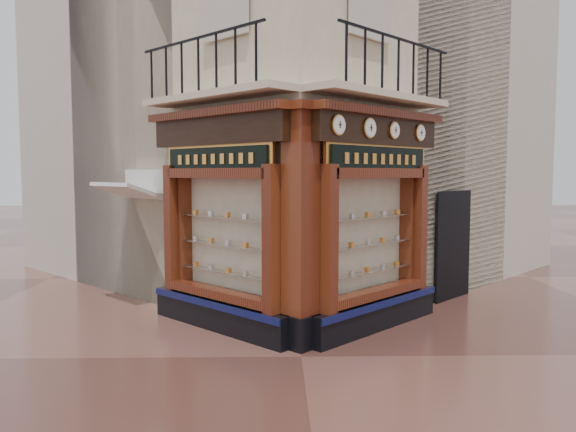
{
  "coord_description": "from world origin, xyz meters",
  "views": [
    {
      "loc": [
        -0.37,
        -8.53,
        2.87
      ],
      "look_at": [
        -0.17,
        2.0,
        2.04
      ],
      "focal_mm": 35.0,
      "sensor_mm": 36.0,
      "label": 1
    }
  ],
  "objects_px": {
    "clock_a": "(338,125)",
    "clock_b": "(370,128)",
    "signboard_right": "(380,159)",
    "corner_pilaster": "(300,229)",
    "awning": "(130,307)",
    "signboard_left": "(216,159)",
    "clock_d": "(420,133)",
    "clock_c": "(394,130)"
  },
  "relations": [
    {
      "from": "clock_b",
      "to": "signboard_right",
      "type": "xyz_separation_m",
      "value": [
        0.26,
        0.41,
        -0.52
      ]
    },
    {
      "from": "clock_a",
      "to": "clock_b",
      "type": "distance_m",
      "value": 0.85
    },
    {
      "from": "clock_b",
      "to": "clock_c",
      "type": "distance_m",
      "value": 0.75
    },
    {
      "from": "clock_c",
      "to": "signboard_right",
      "type": "distance_m",
      "value": 0.6
    },
    {
      "from": "clock_a",
      "to": "clock_d",
      "type": "bearing_deg",
      "value": 0.0
    },
    {
      "from": "clock_a",
      "to": "clock_b",
      "type": "xyz_separation_m",
      "value": [
        0.6,
        0.6,
        -0.0
      ]
    },
    {
      "from": "clock_d",
      "to": "signboard_right",
      "type": "xyz_separation_m",
      "value": [
        -0.91,
        -0.75,
        -0.52
      ]
    },
    {
      "from": "awning",
      "to": "signboard_right",
      "type": "xyz_separation_m",
      "value": [
        5.0,
        -1.81,
        3.1
      ]
    },
    {
      "from": "clock_b",
      "to": "clock_c",
      "type": "bearing_deg",
      "value": 0.0
    },
    {
      "from": "corner_pilaster",
      "to": "clock_d",
      "type": "height_order",
      "value": "corner_pilaster"
    },
    {
      "from": "corner_pilaster",
      "to": "awning",
      "type": "relative_size",
      "value": 2.6
    },
    {
      "from": "clock_a",
      "to": "signboard_right",
      "type": "bearing_deg",
      "value": 4.79
    },
    {
      "from": "clock_b",
      "to": "clock_d",
      "type": "bearing_deg",
      "value": 0.0
    },
    {
      "from": "corner_pilaster",
      "to": "clock_a",
      "type": "xyz_separation_m",
      "value": [
        0.61,
        0.0,
        1.67
      ]
    },
    {
      "from": "clock_a",
      "to": "clock_c",
      "type": "distance_m",
      "value": 1.6
    },
    {
      "from": "clock_c",
      "to": "signboard_left",
      "type": "distance_m",
      "value": 3.24
    },
    {
      "from": "awning",
      "to": "signboard_right",
      "type": "bearing_deg",
      "value": -154.96
    },
    {
      "from": "signboard_left",
      "to": "signboard_right",
      "type": "bearing_deg",
      "value": -135.0
    },
    {
      "from": "clock_c",
      "to": "signboard_left",
      "type": "height_order",
      "value": "clock_c"
    },
    {
      "from": "signboard_left",
      "to": "corner_pilaster",
      "type": "bearing_deg",
      "value": -169.75
    },
    {
      "from": "awning",
      "to": "corner_pilaster",
      "type": "bearing_deg",
      "value": -173.66
    },
    {
      "from": "clock_d",
      "to": "signboard_right",
      "type": "relative_size",
      "value": 0.15
    },
    {
      "from": "corner_pilaster",
      "to": "clock_b",
      "type": "relative_size",
      "value": 11.43
    },
    {
      "from": "clock_a",
      "to": "clock_b",
      "type": "relative_size",
      "value": 0.96
    },
    {
      "from": "clock_a",
      "to": "clock_c",
      "type": "xyz_separation_m",
      "value": [
        1.13,
        1.13,
        -0.0
      ]
    },
    {
      "from": "clock_b",
      "to": "signboard_left",
      "type": "xyz_separation_m",
      "value": [
        -2.67,
        0.41,
        -0.52
      ]
    },
    {
      "from": "corner_pilaster",
      "to": "clock_b",
      "type": "distance_m",
      "value": 2.15
    },
    {
      "from": "clock_c",
      "to": "awning",
      "type": "bearing_deg",
      "value": 117.2
    },
    {
      "from": "clock_c",
      "to": "signboard_right",
      "type": "xyz_separation_m",
      "value": [
        -0.28,
        -0.12,
        -0.52
      ]
    },
    {
      "from": "clock_b",
      "to": "awning",
      "type": "bearing_deg",
      "value": 109.85
    },
    {
      "from": "clock_d",
      "to": "signboard_left",
      "type": "xyz_separation_m",
      "value": [
        -3.83,
        -0.75,
        -0.52
      ]
    },
    {
      "from": "corner_pilaster",
      "to": "signboard_right",
      "type": "relative_size",
      "value": 1.84
    },
    {
      "from": "corner_pilaster",
      "to": "awning",
      "type": "bearing_deg",
      "value": 96.34
    },
    {
      "from": "clock_d",
      "to": "signboard_left",
      "type": "distance_m",
      "value": 3.94
    },
    {
      "from": "clock_a",
      "to": "signboard_left",
      "type": "height_order",
      "value": "clock_a"
    },
    {
      "from": "corner_pilaster",
      "to": "clock_c",
      "type": "height_order",
      "value": "corner_pilaster"
    },
    {
      "from": "corner_pilaster",
      "to": "clock_a",
      "type": "bearing_deg",
      "value": -44.7
    },
    {
      "from": "clock_a",
      "to": "clock_d",
      "type": "relative_size",
      "value": 1.03
    },
    {
      "from": "clock_a",
      "to": "clock_d",
      "type": "distance_m",
      "value": 2.49
    },
    {
      "from": "clock_b",
      "to": "signboard_left",
      "type": "bearing_deg",
      "value": 126.23
    },
    {
      "from": "clock_b",
      "to": "clock_d",
      "type": "distance_m",
      "value": 1.65
    },
    {
      "from": "awning",
      "to": "clock_b",
      "type": "bearing_deg",
      "value": -160.15
    }
  ]
}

